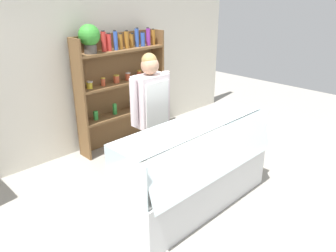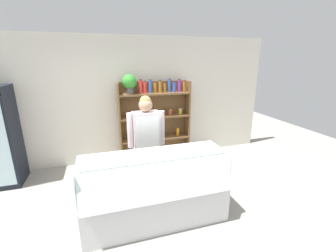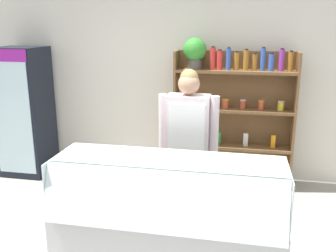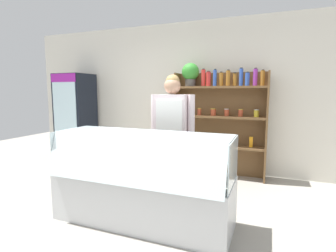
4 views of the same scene
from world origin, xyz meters
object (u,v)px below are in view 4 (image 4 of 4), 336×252
(drinks_fridge, at_px, (76,119))
(shelving_unit, at_px, (215,111))
(deli_display_case, at_px, (142,195))
(shop_clerk, at_px, (172,126))

(drinks_fridge, relative_size, shelving_unit, 0.93)
(drinks_fridge, relative_size, deli_display_case, 0.91)
(drinks_fridge, xyz_separation_m, deli_display_case, (2.42, -1.79, -0.59))
(shelving_unit, relative_size, shop_clerk, 1.16)
(deli_display_case, height_order, shop_clerk, shop_clerk)
(deli_display_case, relative_size, shop_clerk, 1.18)
(shelving_unit, relative_size, deli_display_case, 0.98)
(drinks_fridge, distance_m, deli_display_case, 3.07)
(deli_display_case, xyz_separation_m, shop_clerk, (0.06, 0.79, 0.68))
(shelving_unit, bearing_deg, shop_clerk, -106.36)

